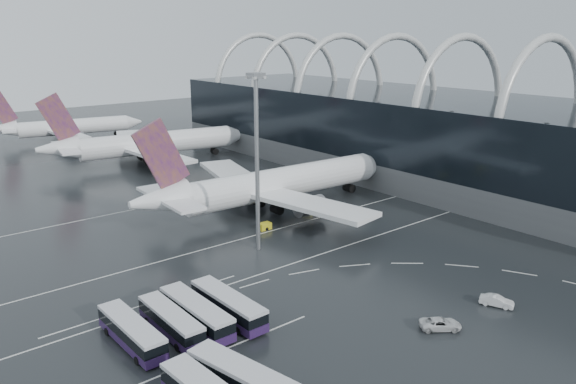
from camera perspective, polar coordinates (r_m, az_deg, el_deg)
ground at (r=90.33m, az=-0.21°, el=-6.85°), size 420.00×420.00×0.00m
terminal at (r=143.99m, az=14.00°, el=5.85°), size 42.00×160.00×34.90m
lane_marking_near at (r=88.91m, az=0.61°, el=-7.23°), size 120.00×0.25×0.01m
lane_marking_mid at (r=99.26m, az=-4.61°, el=-4.74°), size 120.00×0.25×0.01m
lane_marking_far at (r=122.15m, az=-12.16°, el=-1.05°), size 120.00×0.25×0.01m
bus_bay_line_south at (r=66.35m, az=-7.86°, el=-16.08°), size 28.00×0.25×0.01m
bus_bay_line_north at (r=78.81m, az=-14.12°, el=-10.95°), size 28.00×0.25×0.01m
airliner_main at (r=113.14m, az=-1.63°, el=0.71°), size 61.74×54.14×20.92m
airliner_gate_b at (r=159.82m, az=-14.14°, el=4.72°), size 58.85×52.31×20.46m
airliner_gate_c at (r=201.13m, az=-21.64°, el=6.10°), size 48.64×44.25×17.37m
bus_row_near_a at (r=69.08m, az=-15.60°, el=-13.54°), size 3.13×12.61×3.10m
bus_row_near_b at (r=70.40m, az=-11.81°, el=-12.73°), size 3.02×12.18×2.99m
bus_row_near_c at (r=71.38m, az=-9.29°, el=-12.03°), size 3.20×13.20×3.25m
bus_row_near_d at (r=72.72m, az=-6.10°, el=-11.35°), size 3.27×13.16×3.23m
bus_row_far_b at (r=58.61m, az=-4.42°, el=-18.61°), size 5.64×13.91×3.34m
van_curve_a at (r=72.80m, az=15.23°, el=-12.79°), size 5.44×4.94×1.41m
van_curve_c at (r=80.55m, az=20.44°, el=-10.34°), size 3.11×4.59×1.43m
floodlight_mast at (r=89.43m, az=-3.20°, el=5.12°), size 2.22×2.22×28.99m
gse_cart_belly_a at (r=112.39m, az=1.95°, el=-1.91°), size 1.90×1.12×1.04m
gse_cart_belly_b at (r=128.73m, az=1.08°, el=0.45°), size 2.07×1.22×1.13m
gse_cart_belly_c at (r=103.31m, az=-2.38°, el=-3.49°), size 2.31×1.36×1.26m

